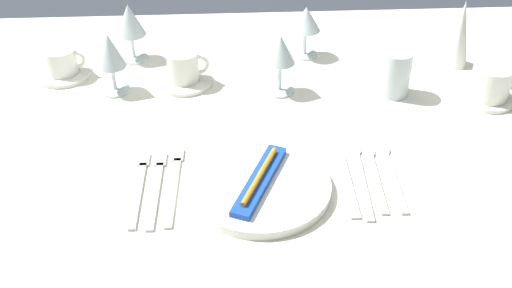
% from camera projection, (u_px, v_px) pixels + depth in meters
% --- Properties ---
extents(dining_table, '(1.80, 1.11, 0.74)m').
position_uv_depth(dining_table, '(257.00, 144.00, 1.38)').
color(dining_table, silver).
rests_on(dining_table, ground).
extents(dinner_plate, '(0.26, 0.26, 0.02)m').
position_uv_depth(dinner_plate, '(260.00, 187.00, 1.11)').
color(dinner_plate, white).
rests_on(dinner_plate, dining_table).
extents(toothbrush_package, '(0.12, 0.21, 0.02)m').
position_uv_depth(toothbrush_package, '(260.00, 180.00, 1.10)').
color(toothbrush_package, blue).
rests_on(toothbrush_package, dinner_plate).
extents(fork_outer, '(0.03, 0.23, 0.00)m').
position_uv_depth(fork_outer, '(174.00, 182.00, 1.13)').
color(fork_outer, beige).
rests_on(fork_outer, dining_table).
extents(fork_inner, '(0.02, 0.22, 0.00)m').
position_uv_depth(fork_inner, '(157.00, 186.00, 1.13)').
color(fork_inner, beige).
rests_on(fork_inner, dining_table).
extents(fork_salad, '(0.02, 0.22, 0.00)m').
position_uv_depth(fork_salad, '(139.00, 185.00, 1.13)').
color(fork_salad, beige).
rests_on(fork_salad, dining_table).
extents(dinner_knife, '(0.02, 0.22, 0.00)m').
position_uv_depth(dinner_knife, '(346.00, 180.00, 1.14)').
color(dinner_knife, beige).
rests_on(dinner_knife, dining_table).
extents(spoon_soup, '(0.03, 0.23, 0.01)m').
position_uv_depth(spoon_soup, '(359.00, 171.00, 1.16)').
color(spoon_soup, beige).
rests_on(spoon_soup, dining_table).
extents(spoon_dessert, '(0.03, 0.21, 0.01)m').
position_uv_depth(spoon_dessert, '(373.00, 169.00, 1.17)').
color(spoon_dessert, beige).
rests_on(spoon_dessert, dining_table).
extents(spoon_tea, '(0.03, 0.21, 0.01)m').
position_uv_depth(spoon_tea, '(390.00, 168.00, 1.17)').
color(spoon_tea, beige).
rests_on(spoon_tea, dining_table).
extents(saucer_left, '(0.13, 0.13, 0.01)m').
position_uv_depth(saucer_left, '(184.00, 81.00, 1.44)').
color(saucer_left, white).
rests_on(saucer_left, dining_table).
extents(coffee_cup_left, '(0.10, 0.07, 0.07)m').
position_uv_depth(coffee_cup_left, '(184.00, 66.00, 1.41)').
color(coffee_cup_left, white).
rests_on(coffee_cup_left, saucer_left).
extents(saucer_right, '(0.13, 0.13, 0.01)m').
position_uv_depth(saucer_right, '(64.00, 74.00, 1.47)').
color(saucer_right, white).
rests_on(saucer_right, dining_table).
extents(coffee_cup_right, '(0.10, 0.08, 0.06)m').
position_uv_depth(coffee_cup_right, '(62.00, 61.00, 1.45)').
color(coffee_cup_right, white).
rests_on(coffee_cup_right, saucer_right).
extents(saucer_far, '(0.12, 0.12, 0.01)m').
position_uv_depth(saucer_far, '(486.00, 98.00, 1.37)').
color(saucer_far, white).
rests_on(saucer_far, dining_table).
extents(coffee_cup_far, '(0.11, 0.09, 0.07)m').
position_uv_depth(coffee_cup_far, '(491.00, 82.00, 1.35)').
color(coffee_cup_far, white).
rests_on(coffee_cup_far, saucer_far).
extents(wine_glass_centre, '(0.07, 0.07, 0.15)m').
position_uv_depth(wine_glass_centre, '(130.00, 22.00, 1.48)').
color(wine_glass_centre, silver).
rests_on(wine_glass_centre, dining_table).
extents(wine_glass_left, '(0.07, 0.07, 0.14)m').
position_uv_depth(wine_glass_left, '(280.00, 53.00, 1.35)').
color(wine_glass_left, silver).
rests_on(wine_glass_left, dining_table).
extents(wine_glass_right, '(0.07, 0.07, 0.13)m').
position_uv_depth(wine_glass_right, '(306.00, 22.00, 1.50)').
color(wine_glass_right, silver).
rests_on(wine_glass_right, dining_table).
extents(wine_glass_far, '(0.07, 0.07, 0.14)m').
position_uv_depth(wine_glass_far, '(110.00, 54.00, 1.36)').
color(wine_glass_far, silver).
rests_on(wine_glass_far, dining_table).
extents(drink_tumbler, '(0.07, 0.07, 0.11)m').
position_uv_depth(drink_tumbler, '(395.00, 73.00, 1.37)').
color(drink_tumbler, silver).
rests_on(drink_tumbler, dining_table).
extents(napkin_folded, '(0.07, 0.07, 0.17)m').
position_uv_depth(napkin_folded, '(460.00, 34.00, 1.47)').
color(napkin_folded, white).
rests_on(napkin_folded, dining_table).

